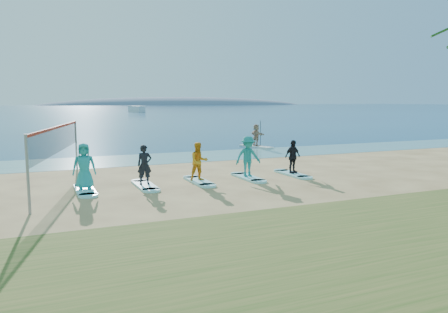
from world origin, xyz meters
name	(u,v)px	position (x,y,z in m)	size (l,w,h in m)	color
ground	(245,190)	(0.00, 0.00, 0.00)	(600.00, 600.00, 0.00)	tan
shallow_water	(169,158)	(0.00, 10.50, 0.01)	(600.00, 600.00, 0.00)	teal
ocean	(55,110)	(0.00, 160.00, 0.01)	(600.00, 600.00, 0.00)	navy
island_ridge	(182,105)	(95.00, 300.00, 0.00)	(220.00, 56.00, 18.00)	slate
volleyball_net	(57,140)	(-6.66, 3.76, 1.90)	(2.26, 8.83, 2.50)	gray
paddleboard	(256,147)	(7.71, 13.72, 0.06)	(0.70, 3.00, 0.12)	silver
paddleboarder	(256,135)	(7.71, 13.72, 0.93)	(1.50, 0.48, 1.62)	tan
boat_offshore_b	(137,112)	(20.21, 112.71, 0.00)	(2.10, 6.66, 1.84)	silver
surfboard_0	(85,190)	(-5.79, 2.27, 0.04)	(0.70, 2.20, 0.09)	#9EEFF5
student_0	(84,166)	(-5.79, 2.27, 0.99)	(0.88, 0.57, 1.79)	teal
surfboard_1	(145,185)	(-3.44, 2.27, 0.04)	(0.70, 2.20, 0.09)	#9EEFF5
student_1	(145,165)	(-3.44, 2.27, 0.90)	(0.59, 0.39, 1.63)	black
surfboard_2	(199,181)	(-1.08, 2.27, 0.04)	(0.70, 2.20, 0.09)	#9EEFF5
student_2	(199,161)	(-1.08, 2.27, 0.91)	(0.80, 0.62, 1.64)	orange
surfboard_3	(248,177)	(1.28, 2.27, 0.04)	(0.70, 2.20, 0.09)	#9EEFF5
student_3	(248,156)	(1.28, 2.27, 1.01)	(1.18, 0.68, 1.83)	#1A7E7C
surfboard_4	(292,174)	(3.63, 2.27, 0.04)	(0.70, 2.20, 0.09)	#9EEFF5
student_4	(293,157)	(3.63, 2.27, 0.88)	(0.92, 0.38, 1.57)	black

